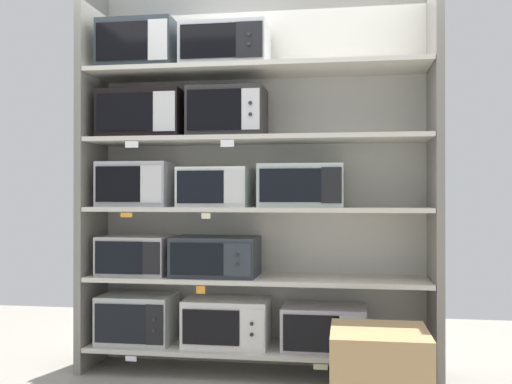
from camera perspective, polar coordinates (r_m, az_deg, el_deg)
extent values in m
cube|color=beige|center=(4.22, 0.51, 1.39)|extent=(2.47, 0.04, 2.63)
cube|color=gray|center=(4.31, -15.49, 1.36)|extent=(0.05, 0.46, 2.63)
cube|color=gray|center=(3.97, 16.84, 1.50)|extent=(0.05, 0.46, 2.63)
cube|color=beige|center=(4.11, 0.00, -14.79)|extent=(2.27, 0.46, 0.03)
cube|color=#B8BEBC|center=(4.26, -11.25, -11.78)|extent=(0.50, 0.37, 0.33)
cube|color=black|center=(4.11, -12.92, -12.22)|extent=(0.35, 0.01, 0.26)
cube|color=black|center=(4.03, -9.74, -12.46)|extent=(0.12, 0.01, 0.26)
cylinder|color=#262628|center=(4.03, -9.78, -12.98)|extent=(0.02, 0.01, 0.02)
cylinder|color=#262628|center=(4.01, -9.78, -11.98)|extent=(0.02, 0.01, 0.02)
cube|color=white|center=(4.10, -2.79, -12.35)|extent=(0.57, 0.34, 0.31)
cube|color=black|center=(3.95, -4.37, -12.83)|extent=(0.37, 0.01, 0.23)
cube|color=white|center=(3.90, -0.46, -12.99)|extent=(0.16, 0.01, 0.25)
cylinder|color=#262628|center=(3.90, -0.48, -13.52)|extent=(0.02, 0.01, 0.02)
cylinder|color=#262628|center=(3.88, -0.48, -12.53)|extent=(0.02, 0.01, 0.02)
cube|color=#BDB4BF|center=(4.03, 6.55, -12.79)|extent=(0.55, 0.36, 0.28)
cube|color=black|center=(3.85, 5.30, -13.37)|extent=(0.35, 0.01, 0.23)
cube|color=silver|center=(3.85, 9.23, -13.38)|extent=(0.16, 0.01, 0.23)
cube|color=white|center=(4.09, -11.91, -15.38)|extent=(0.07, 0.00, 0.03)
cube|color=beige|center=(3.85, 6.21, -16.36)|extent=(0.09, 0.00, 0.03)
cube|color=beige|center=(4.01, 0.00, -8.33)|extent=(2.27, 0.46, 0.03)
cube|color=#BAB6B7|center=(4.20, -11.41, -5.95)|extent=(0.47, 0.36, 0.26)
cube|color=black|center=(4.05, -13.05, -6.16)|extent=(0.33, 0.01, 0.22)
cube|color=black|center=(3.97, -10.04, -6.27)|extent=(0.12, 0.01, 0.21)
cube|color=#2C3239|center=(4.05, -3.86, -6.16)|extent=(0.57, 0.38, 0.26)
cube|color=black|center=(3.88, -5.71, -6.42)|extent=(0.35, 0.01, 0.21)
cube|color=#2C3239|center=(3.82, -1.81, -6.52)|extent=(0.18, 0.01, 0.21)
cylinder|color=#262628|center=(3.81, -1.83, -6.97)|extent=(0.02, 0.01, 0.02)
cylinder|color=#262628|center=(3.81, -1.83, -6.09)|extent=(0.02, 0.01, 0.02)
cube|color=orange|center=(3.86, -5.33, -9.33)|extent=(0.06, 0.00, 0.05)
cube|color=beige|center=(3.98, 0.00, -1.66)|extent=(2.27, 0.46, 0.03)
cube|color=#B2B1B9|center=(4.18, -11.33, 0.71)|extent=(0.49, 0.35, 0.30)
cube|color=black|center=(4.04, -13.11, 0.75)|extent=(0.31, 0.01, 0.24)
cube|color=silver|center=(3.96, -10.03, 0.76)|extent=(0.15, 0.01, 0.24)
cube|color=white|center=(4.03, -3.90, 0.46)|extent=(0.46, 0.37, 0.26)
cube|color=black|center=(3.85, -5.37, 0.49)|extent=(0.31, 0.01, 0.21)
cube|color=silver|center=(3.81, -2.18, 0.50)|extent=(0.13, 0.01, 0.21)
cube|color=#B0BDB7|center=(3.94, 4.42, 0.60)|extent=(0.55, 0.42, 0.28)
cube|color=black|center=(3.73, 3.29, 0.65)|extent=(0.39, 0.01, 0.21)
cube|color=black|center=(3.72, 7.25, 0.65)|extent=(0.13, 0.01, 0.23)
cube|color=orange|center=(3.96, -12.34, -2.16)|extent=(0.08, 0.00, 0.03)
cube|color=beige|center=(3.80, -4.82, -2.30)|extent=(0.06, 0.00, 0.04)
cube|color=beige|center=(3.99, 0.00, 5.06)|extent=(2.27, 0.46, 0.03)
cube|color=black|center=(4.20, -10.75, 7.25)|extent=(0.57, 0.34, 0.33)
cube|color=black|center=(4.06, -12.49, 7.51)|extent=(0.39, 0.01, 0.25)
cube|color=silver|center=(3.97, -8.82, 7.68)|extent=(0.15, 0.01, 0.26)
cube|color=#2E2C2C|center=(4.05, -2.73, 7.56)|extent=(0.51, 0.35, 0.33)
cube|color=black|center=(3.88, -4.05, 7.89)|extent=(0.36, 0.01, 0.26)
cube|color=silver|center=(3.84, -0.53, 7.99)|extent=(0.12, 0.01, 0.27)
cylinder|color=#262628|center=(3.82, -0.55, 7.46)|extent=(0.02, 0.01, 0.02)
cylinder|color=#262628|center=(3.84, -0.55, 8.55)|extent=(0.02, 0.01, 0.02)
cube|color=white|center=(3.96, -11.84, 4.50)|extent=(0.09, 0.00, 0.04)
cube|color=white|center=(3.78, -2.78, 4.70)|extent=(0.09, 0.00, 0.05)
cube|color=beige|center=(4.06, 0.00, 11.63)|extent=(2.27, 0.46, 0.03)
cube|color=#293238|center=(4.30, -11.07, 13.47)|extent=(0.52, 0.35, 0.34)
cube|color=black|center=(4.15, -12.76, 13.96)|extent=(0.36, 0.01, 0.25)
cube|color=silver|center=(4.07, -9.43, 14.24)|extent=(0.13, 0.01, 0.27)
cube|color=#B9BCC0|center=(4.13, -2.91, 13.68)|extent=(0.58, 0.37, 0.29)
cube|color=black|center=(3.97, -4.65, 14.26)|extent=(0.37, 0.01, 0.22)
cube|color=black|center=(3.92, -0.67, 14.45)|extent=(0.17, 0.01, 0.23)
cylinder|color=#262628|center=(3.90, -0.69, 14.04)|extent=(0.02, 0.01, 0.02)
cylinder|color=#262628|center=(3.92, -0.69, 14.93)|extent=(0.02, 0.01, 0.02)
cube|color=tan|center=(3.40, 11.75, -16.67)|extent=(0.52, 0.52, 0.47)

